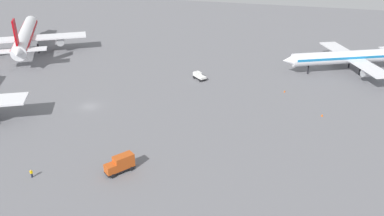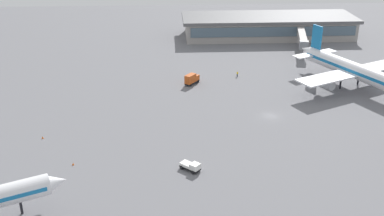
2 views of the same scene
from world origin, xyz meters
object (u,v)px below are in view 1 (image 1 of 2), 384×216
Objects in this scene: catering_truck at (120,164)px; safety_cone_mid_apron at (322,115)px; safety_cone_near_gate at (285,91)px; airplane_at_gate at (26,36)px; pushback_tractor at (199,76)px; ground_crew_worker at (31,173)px; airplane_taxiing at (349,57)px.

catering_truck is 50.25m from safety_cone_mid_apron.
catering_truck is 9.34× the size of safety_cone_near_gate.
safety_cone_near_gate is at bearing 127.24° from safety_cone_mid_apron.
airplane_at_gate is at bearing -96.04° from catering_truck.
catering_truck is at bearing 128.52° from pushback_tractor.
catering_truck is at bearing 95.84° from ground_crew_worker.
airplane_at_gate is at bearing -159.51° from ground_crew_worker.
safety_cone_mid_apron is (37.27, 33.68, -1.40)m from catering_truck.
airplane_at_gate is 108.96m from airplane_taxiing.
catering_truck is (-45.65, -67.76, -3.01)m from airplane_taxiing.
safety_cone_near_gate is at bearing 25.98° from airplane_taxiing.
catering_truck is at bearing -163.86° from airplane_at_gate.
airplane_taxiing is at bearing 124.77° from ground_crew_worker.
pushback_tractor is 38.04m from safety_cone_mid_apron.
airplane_at_gate is at bearing 171.72° from safety_cone_near_gate.
safety_cone_near_gate is 1.00× the size of safety_cone_mid_apron.
pushback_tractor is at bearing 155.43° from safety_cone_mid_apron.
airplane_taxiing is at bearing -176.69° from catering_truck.
airplane_taxiing is 46.84m from pushback_tractor.
airplane_taxiing is (108.63, 8.38, -0.99)m from airplane_at_gate.
airplane_taxiing is at bearing -115.35° from pushback_tractor.
safety_cone_mid_apron is (-8.38, -34.08, -4.41)m from airplane_taxiing.
airplane_at_gate is 86.65m from catering_truck.
airplane_at_gate is 1.16× the size of airplane_taxiing.
pushback_tractor is 7.59× the size of safety_cone_near_gate.
safety_cone_mid_apron is (34.59, -15.82, -0.67)m from pushback_tractor.
catering_truck is at bearing 31.63° from airplane_taxiing.
airplane_at_gate is 77.33× the size of safety_cone_near_gate.
ground_crew_worker reaches higher than safety_cone_near_gate.
airplane_taxiing reaches higher than safety_cone_near_gate.
pushback_tractor is (2.68, 49.50, -0.73)m from catering_truck.
ground_crew_worker is (-15.08, -5.97, -0.85)m from catering_truck.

